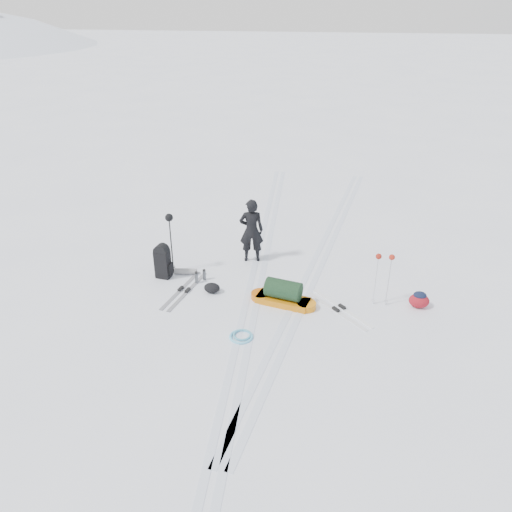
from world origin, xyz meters
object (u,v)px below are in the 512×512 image
object	(u,v)px
ski_poles_black	(170,225)
skier	(251,231)
pulk_sled	(283,295)
expedition_rucksack	(165,262)

from	to	relation	value
ski_poles_black	skier	bearing A→B (deg)	39.17
pulk_sled	expedition_rucksack	xyz separation A→B (m)	(-2.94, 0.67, 0.18)
pulk_sled	ski_poles_black	bearing A→B (deg)	173.65
expedition_rucksack	ski_poles_black	world-z (taller)	ski_poles_black
ski_poles_black	expedition_rucksack	bearing A→B (deg)	-95.77
pulk_sled	ski_poles_black	distance (m)	3.18
skier	expedition_rucksack	world-z (taller)	skier
skier	expedition_rucksack	xyz separation A→B (m)	(-1.87, -1.22, -0.43)
pulk_sled	ski_poles_black	size ratio (longest dim) A/B	1.01
skier	ski_poles_black	bearing A→B (deg)	17.22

